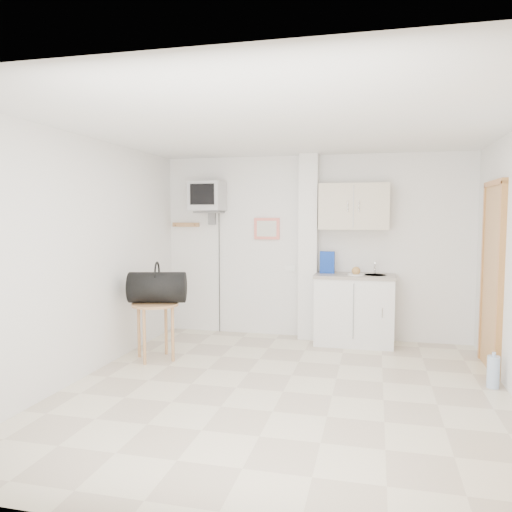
% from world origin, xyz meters
% --- Properties ---
extents(ground, '(4.50, 4.50, 0.00)m').
position_xyz_m(ground, '(0.00, 0.00, 0.00)').
color(ground, beige).
rests_on(ground, ground).
extents(room_envelope, '(4.24, 4.54, 2.55)m').
position_xyz_m(room_envelope, '(0.24, 0.09, 1.54)').
color(room_envelope, white).
rests_on(room_envelope, ground).
extents(kitchenette, '(1.03, 0.58, 2.10)m').
position_xyz_m(kitchenette, '(0.57, 2.00, 0.80)').
color(kitchenette, silver).
rests_on(kitchenette, ground).
extents(crt_television, '(0.44, 0.45, 2.15)m').
position_xyz_m(crt_television, '(-1.45, 2.02, 1.94)').
color(crt_television, slate).
rests_on(crt_television, ground).
extents(round_table, '(0.54, 0.54, 0.67)m').
position_xyz_m(round_table, '(-1.65, 0.72, 0.56)').
color(round_table, '#A9794B').
rests_on(round_table, ground).
extents(duffel_bag, '(0.72, 0.51, 0.48)m').
position_xyz_m(duffel_bag, '(-1.64, 0.75, 0.85)').
color(duffel_bag, black).
rests_on(duffel_bag, round_table).
extents(water_bottle, '(0.12, 0.12, 0.35)m').
position_xyz_m(water_bottle, '(1.98, 0.59, 0.16)').
color(water_bottle, '#A2BBDC').
rests_on(water_bottle, ground).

